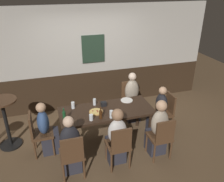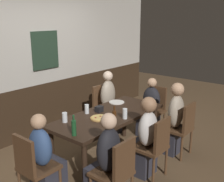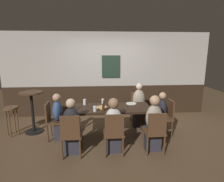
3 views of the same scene
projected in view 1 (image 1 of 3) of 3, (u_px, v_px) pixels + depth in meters
ground_plane at (107, 140)px, 4.92m from camera, size 12.00×12.00×0.00m
wall_back at (88, 59)px, 5.78m from camera, size 6.40×0.13×2.60m
dining_table at (106, 113)px, 4.64m from camera, size 1.87×0.80×0.74m
chair_right_far at (130, 97)px, 5.63m from camera, size 0.40×0.40×0.88m
chair_head_west at (38, 132)px, 4.35m from camera, size 0.40×0.40×0.88m
chair_head_east at (165, 110)px, 5.06m from camera, size 0.40×0.40×0.88m
chair_mid_near at (119, 145)px, 4.00m from camera, size 0.40×0.40×0.88m
chair_right_near at (162, 136)px, 4.22m from camera, size 0.40×0.40×0.88m
chair_left_near at (72, 154)px, 3.79m from camera, size 0.40×0.40×0.88m
person_right_far at (132, 100)px, 5.49m from camera, size 0.34×0.37×1.18m
person_head_west at (47, 132)px, 4.41m from camera, size 0.37×0.34×1.09m
person_head_east at (158, 113)px, 5.04m from camera, size 0.37×0.34×1.08m
person_mid_near at (116, 140)px, 4.15m from camera, size 0.34×0.37×1.14m
person_right_near at (158, 131)px, 4.36m from camera, size 0.34×0.37×1.18m
person_left_near at (71, 149)px, 3.93m from camera, size 0.34×0.37×1.15m
pizza at (96, 112)px, 4.52m from camera, size 0.27×0.27×0.03m
tumbler_water at (91, 118)px, 4.24m from camera, size 0.07×0.07×0.12m
beer_glass_half at (73, 106)px, 4.63m from camera, size 0.07×0.07×0.14m
beer_glass_tall at (95, 102)px, 4.76m from camera, size 0.06×0.06×0.14m
pint_glass_pale at (111, 114)px, 4.31m from camera, size 0.07×0.07×0.15m
beer_bottle_green at (64, 116)px, 4.19m from camera, size 0.06×0.06×0.27m
beer_bottle_brown at (101, 114)px, 4.28m from camera, size 0.06×0.06×0.23m
plate_white_large at (127, 100)px, 4.96m from camera, size 0.26×0.26×0.01m
condiment_caddy at (104, 104)px, 4.73m from camera, size 0.11×0.09×0.09m
side_bar_table at (6, 120)px, 4.50m from camera, size 0.56×0.56×1.05m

